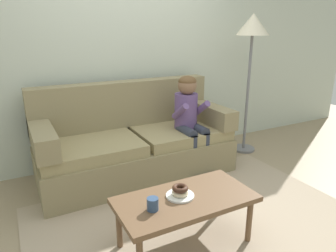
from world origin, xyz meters
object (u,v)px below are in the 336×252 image
person_child (189,115)px  floor_lamp (252,35)px  mug (153,204)px  couch (135,144)px  coffee_table (185,203)px  donut (180,193)px

person_child → floor_lamp: floor_lamp is taller
person_child → mug: 1.54m
person_child → mug: person_child is taller
couch → coffee_table: 1.34m
floor_lamp → person_child: bearing=-169.3°
coffee_table → donut: bearing=135.2°
coffee_table → person_child: (0.72, 1.12, 0.30)m
donut → mug: mug is taller
donut → floor_lamp: 2.42m
couch → person_child: size_ratio=1.91×
couch → mug: 1.44m
coffee_table → floor_lamp: 2.45m
coffee_table → donut: donut is taller
couch → floor_lamp: floor_lamp is taller
coffee_table → person_child: person_child is taller
donut → mug: bearing=-165.2°
coffee_table → mug: bearing=-172.5°
couch → person_child: 0.70m
person_child → donut: bearing=-124.4°
coffee_table → donut: (-0.03, 0.03, 0.08)m
couch → coffee_table: couch is taller
mug → couch: bearing=73.2°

